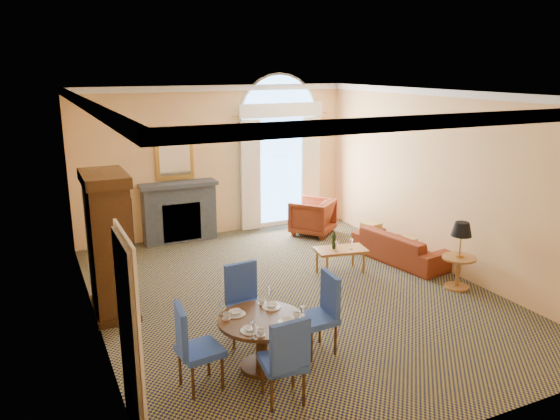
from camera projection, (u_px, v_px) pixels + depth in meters
name	position (u px, v px, depth m)	size (l,w,h in m)	color
ground	(293.00, 295.00, 8.84)	(7.50, 7.50, 0.00)	black
room_envelope	(274.00, 135.00, 8.77)	(6.04, 7.52, 3.45)	#F7BD76
armoire	(109.00, 247.00, 7.97)	(0.61, 1.09, 2.13)	#361E0C
dining_table	(262.00, 331.00, 6.56)	(1.06, 1.06, 0.87)	#361E0C
dining_chair_north	(243.00, 297.00, 7.30)	(0.56, 0.56, 1.04)	navy
dining_chair_south	(286.00, 356.00, 5.82)	(0.52, 0.52, 1.04)	navy
dining_chair_east	(323.00, 308.00, 6.97)	(0.51, 0.50, 1.04)	navy
dining_chair_west	(191.00, 343.00, 6.10)	(0.53, 0.52, 1.04)	navy
sofa	(401.00, 247.00, 10.30)	(1.94, 0.76, 0.57)	maroon
armchair	(312.00, 217.00, 11.93)	(0.83, 0.86, 0.78)	maroon
coffee_table	(341.00, 250.00, 9.67)	(0.97, 0.65, 0.78)	#9D632F
side_table	(460.00, 247.00, 8.93)	(0.55, 0.55, 1.12)	#9D632F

